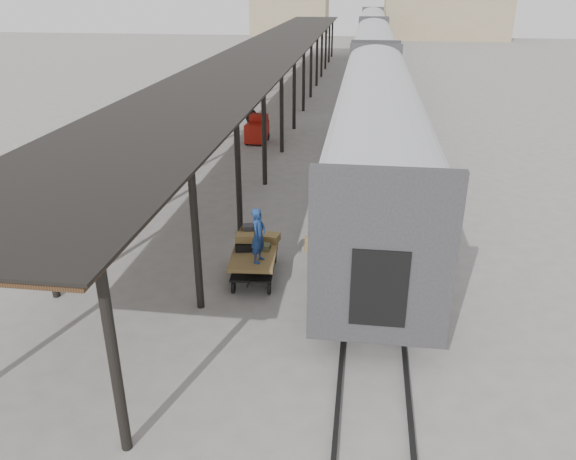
# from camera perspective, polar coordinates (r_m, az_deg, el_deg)

# --- Properties ---
(ground) EXTENTS (160.00, 160.00, 0.00)m
(ground) POSITION_cam_1_polar(r_m,az_deg,el_deg) (16.69, -2.49, -4.54)
(ground) COLOR slate
(ground) RESTS_ON ground
(train) EXTENTS (3.45, 76.01, 4.01)m
(train) POSITION_cam_1_polar(r_m,az_deg,el_deg) (48.51, 8.67, 17.45)
(train) COLOR silver
(train) RESTS_ON ground
(canopy) EXTENTS (4.90, 64.30, 4.15)m
(canopy) POSITION_cam_1_polar(r_m,az_deg,el_deg) (39.11, -1.35, 18.13)
(canopy) COLOR #422B19
(canopy) RESTS_ON ground
(rails) EXTENTS (1.54, 150.00, 0.12)m
(rails) POSITION_cam_1_polar(r_m,az_deg,el_deg) (49.07, 8.48, 14.42)
(rails) COLOR black
(rails) RESTS_ON ground
(building_far) EXTENTS (18.00, 10.00, 8.00)m
(building_far) POSITION_cam_1_polar(r_m,az_deg,el_deg) (93.21, 15.71, 20.68)
(building_far) COLOR tan
(building_far) RESTS_ON ground
(building_left) EXTENTS (12.00, 8.00, 6.00)m
(building_left) POSITION_cam_1_polar(r_m,az_deg,el_deg) (97.39, 0.23, 21.01)
(building_left) COLOR tan
(building_left) RESTS_ON ground
(baggage_cart) EXTENTS (1.42, 2.48, 0.86)m
(baggage_cart) POSITION_cam_1_polar(r_m,az_deg,el_deg) (16.29, -3.39, -2.74)
(baggage_cart) COLOR brown
(baggage_cart) RESTS_ON ground
(suitcase_stack) EXTENTS (1.35, 1.20, 0.58)m
(suitcase_stack) POSITION_cam_1_polar(r_m,az_deg,el_deg) (16.47, -3.66, -0.85)
(suitcase_stack) COLOR #333335
(suitcase_stack) RESTS_ON baggage_cart
(luggage_tug) EXTENTS (1.12, 1.69, 1.43)m
(luggage_tug) POSITION_cam_1_polar(r_m,az_deg,el_deg) (30.57, -3.14, 10.09)
(luggage_tug) COLOR maroon
(luggage_tug) RESTS_ON ground
(porter) EXTENTS (0.48, 0.64, 1.56)m
(porter) POSITION_cam_1_polar(r_m,az_deg,el_deg) (15.25, -3.01, -0.55)
(porter) COLOR navy
(porter) RESTS_ON baggage_cart
(pedestrian) EXTENTS (1.13, 0.70, 1.80)m
(pedestrian) POSITION_cam_1_polar(r_m,az_deg,el_deg) (32.47, -3.85, 11.34)
(pedestrian) COLOR black
(pedestrian) RESTS_ON ground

